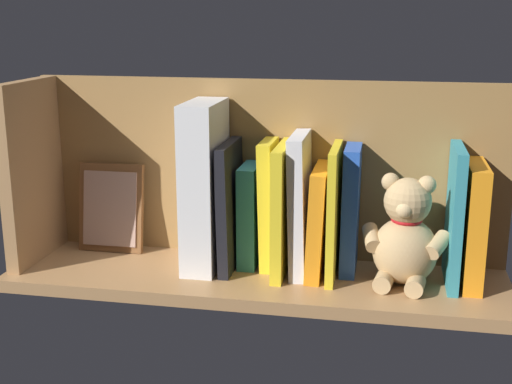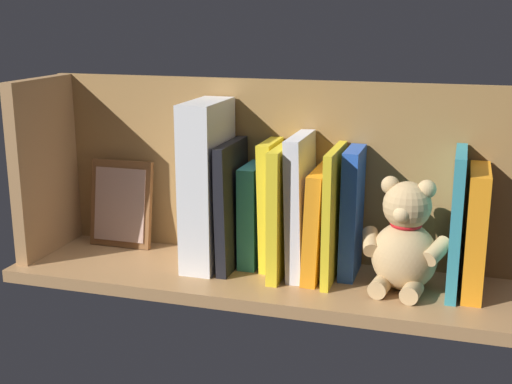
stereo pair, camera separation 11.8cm
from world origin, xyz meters
The scene contains 16 objects.
ground_plane centered at (0.00, 0.00, -1.10)cm, with size 87.25×24.81×2.20cm, color #A87A4C.
shelf_back_panel centered at (0.00, -10.16, 16.50)cm, with size 87.25×1.50×32.99cm, color olive.
shelf_side_divider centered at (41.62, 0.00, 16.50)cm, with size 2.40×18.81×32.99cm, color #A87A4C.
book_0 centered at (-36.45, -2.25, 10.33)cm, with size 3.15×13.51×20.65cm, color orange.
book_1 centered at (-33.33, -1.96, 11.72)cm, with size 1.75×14.09×23.43cm, color teal.
teddy_bear centered at (-25.49, -0.21, 8.29)cm, with size 15.12×13.17×18.84cm.
book_2 centered at (-16.05, -4.09, 11.21)cm, with size 2.67×9.83×22.41cm, color blue.
book_3 centered at (-13.34, -1.68, 11.39)cm, with size 1.39×14.65×22.78cm, color yellow.
book_4 centered at (-10.67, -2.11, 9.50)cm, with size 2.60×13.79×19.00cm, color orange.
book_5 centered at (-7.38, -2.39, 12.25)cm, with size 2.65×13.23×24.50cm, color silver.
book_6 centered at (-4.41, -1.56, 11.40)cm, with size 1.95×14.90×22.80cm, color yellow.
book_7 centered at (-1.58, -4.10, 11.44)cm, with size 2.35×9.82×22.88cm, color yellow.
book_8 centered at (1.86, -4.27, 9.19)cm, with size 3.19×9.48×18.38cm, color teal.
book_9 centered at (5.06, -2.02, 11.35)cm, with size 1.87×13.98×22.70cm, color black.
dictionary_thick_white centered at (9.58, -1.68, 14.90)cm, with size 5.81×14.46×29.79cm, color white.
picture_frame_leaning centered at (29.58, -6.65, 8.36)cm, with size 12.58×4.12×16.92cm.
Camera 1 is at (-21.80, 111.93, 44.51)cm, focal length 48.19 mm.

